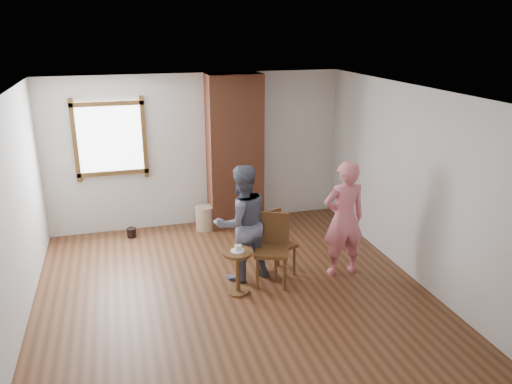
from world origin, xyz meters
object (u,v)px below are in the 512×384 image
(dining_chair_right, at_px, (272,245))
(man, at_px, (242,223))
(side_table, at_px, (238,265))
(person_pink, at_px, (344,219))
(dining_chair_left, at_px, (274,239))
(stoneware_crock, at_px, (205,218))

(dining_chair_right, xyz_separation_m, man, (-0.37, 0.21, 0.27))
(side_table, distance_m, person_pink, 1.60)
(dining_chair_left, height_order, side_table, dining_chair_left)
(dining_chair_right, bearing_deg, side_table, -138.30)
(dining_chair_left, height_order, dining_chair_right, dining_chair_right)
(stoneware_crock, xyz_separation_m, dining_chair_right, (0.56, -2.03, 0.33))
(stoneware_crock, bearing_deg, person_pink, -53.29)
(stoneware_crock, relative_size, dining_chair_left, 0.46)
(stoneware_crock, distance_m, person_pink, 2.69)
(side_table, relative_size, man, 0.37)
(stoneware_crock, xyz_separation_m, dining_chair_left, (0.66, -1.81, 0.30))
(stoneware_crock, distance_m, side_table, 2.24)
(side_table, bearing_deg, stoneware_crock, 90.78)
(dining_chair_left, xyz_separation_m, man, (-0.46, -0.01, 0.30))
(dining_chair_left, relative_size, person_pink, 0.55)
(side_table, height_order, man, man)
(person_pink, bearing_deg, dining_chair_left, -16.37)
(side_table, xyz_separation_m, man, (0.16, 0.41, 0.40))
(dining_chair_left, relative_size, dining_chair_right, 0.94)
(stoneware_crock, height_order, man, man)
(side_table, bearing_deg, man, 68.69)
(stoneware_crock, xyz_separation_m, person_pink, (1.56, -2.10, 0.62))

